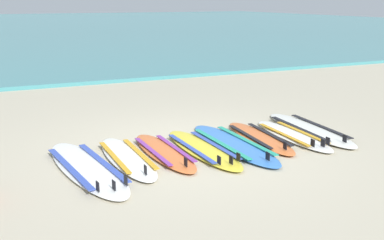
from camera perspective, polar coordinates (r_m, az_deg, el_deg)
The scene contains 10 objects.
ground_plane at distance 7.08m, azimuth -0.46°, elevation -3.59°, with size 80.00×80.00×0.00m, color #B7AD93.
sea at distance 42.31m, azimuth -21.52°, elevation 10.46°, with size 80.00×60.00×0.10m, color teal.
surfboard_0 at distance 6.40m, azimuth -12.50°, elevation -5.56°, with size 0.87×2.53×0.18m.
surfboard_1 at distance 6.69m, azimuth -7.75°, elevation -4.47°, with size 0.54×2.04×0.18m.
surfboard_2 at distance 6.88m, azimuth -3.38°, elevation -3.82°, with size 0.49×1.96×0.18m.
surfboard_3 at distance 7.01m, azimuth 1.29°, elevation -3.46°, with size 0.55×2.14×0.18m.
surfboard_4 at distance 7.26m, azimuth 4.93°, elevation -2.87°, with size 0.60×2.38×0.18m.
surfboard_5 at distance 7.65m, azimuth 8.06°, elevation -2.08°, with size 0.65×2.00×0.18m.
surfboard_6 at distance 7.85m, azimuth 11.93°, elevation -1.81°, with size 0.57×1.98×0.18m.
surfboard_7 at distance 8.29m, azimuth 13.82°, elevation -1.07°, with size 0.75×2.39×0.18m.
Camera 1 is at (-2.79, -6.13, 2.18)m, focal length 44.65 mm.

